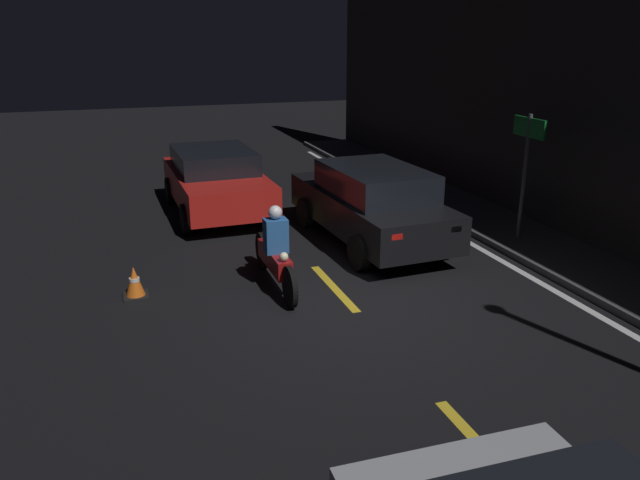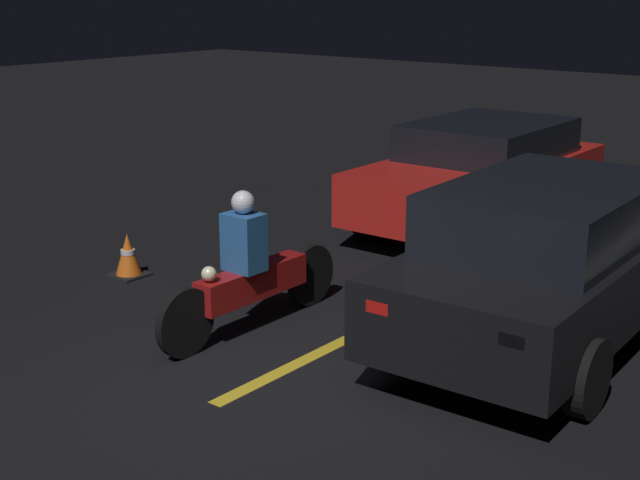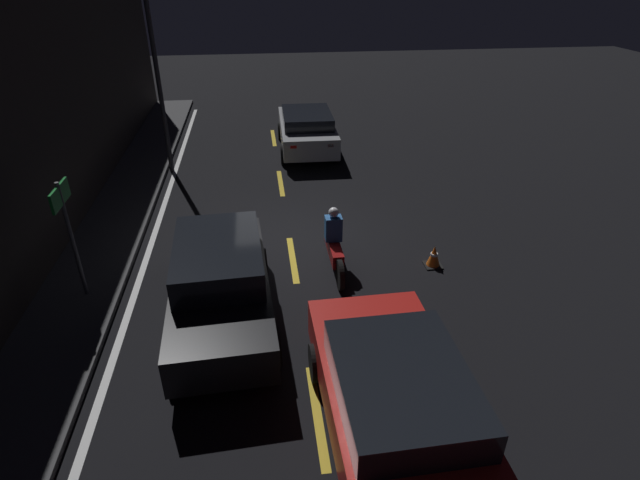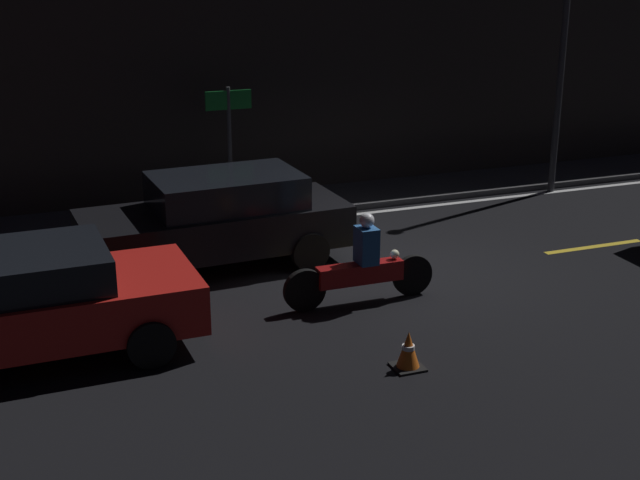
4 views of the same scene
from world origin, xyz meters
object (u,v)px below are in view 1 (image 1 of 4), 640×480
Objects in this scene: taxi_red at (216,180)px; shop_sign at (527,152)px; motorcycle at (275,253)px; van_black at (371,203)px; traffic_cone_near at (135,282)px.

shop_sign reaches higher than taxi_red.
motorcycle is 5.28m from shop_sign.
taxi_red is 3.98m from van_black.
shop_sign is at bearing -112.19° from van_black.
taxi_red is at bearing -178.27° from motorcycle.
traffic_cone_near is (1.26, -4.55, -0.57)m from van_black.
shop_sign reaches higher than traffic_cone_near.
van_black reaches higher than traffic_cone_near.
van_black is at bearing 123.50° from motorcycle.
motorcycle is 2.24m from traffic_cone_near.
motorcycle is at bearing 120.70° from van_black.
taxi_red is at bearing 35.86° from van_black.
shop_sign is (-0.29, 7.30, 1.56)m from traffic_cone_near.
van_black reaches higher than taxi_red.
taxi_red is at bearing -128.02° from shop_sign.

